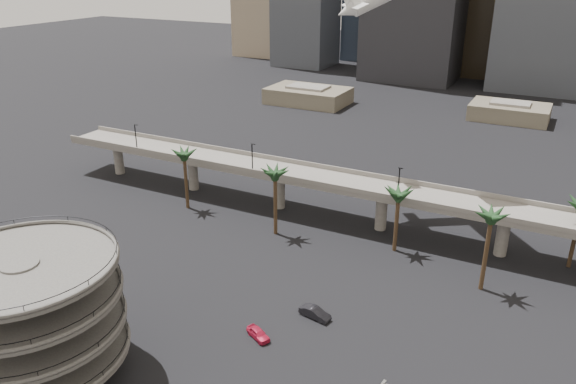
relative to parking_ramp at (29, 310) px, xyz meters
The scene contains 6 objects.
parking_ramp is the anchor object (origin of this frame).
overpass 60.46m from the parking_ramp, 77.57° to the left, with size 130.00×9.30×14.70m.
palm_trees 56.79m from the parking_ramp, 64.34° to the left, with size 76.40×18.40×14.00m.
low_buildings 147.81m from the parking_ramp, 82.26° to the left, with size 135.00×27.50×6.80m.
car_a 29.15m from the parking_ramp, 43.62° to the left, with size 1.65×4.11×1.40m, color #C51C3F.
car_b 37.84m from the parking_ramp, 47.22° to the left, with size 1.68×4.82×1.59m, color black.
Camera 1 is at (39.89, -39.37, 48.34)m, focal length 35.00 mm.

